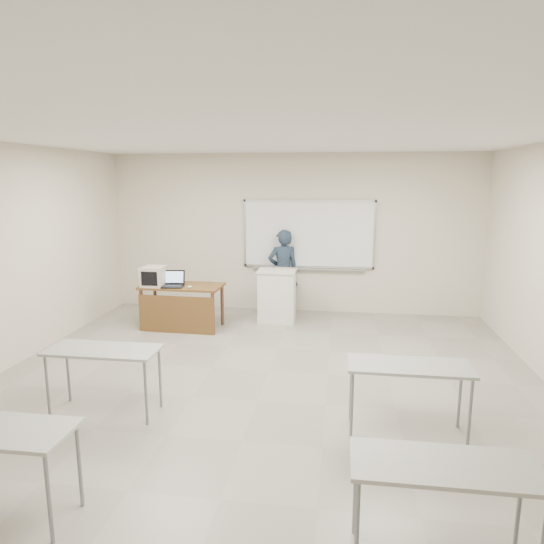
% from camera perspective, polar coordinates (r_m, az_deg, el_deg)
% --- Properties ---
extents(floor, '(7.00, 8.00, 0.01)m').
position_cam_1_polar(floor, '(5.80, -1.69, -14.95)').
color(floor, gray).
rests_on(floor, ground).
extents(whiteboard, '(2.48, 0.10, 1.31)m').
position_cam_1_polar(whiteboard, '(9.19, 4.33, 4.35)').
color(whiteboard, white).
rests_on(whiteboard, floor).
extents(student_desks, '(4.40, 2.20, 0.73)m').
position_cam_1_polar(student_desks, '(4.31, -4.88, -14.57)').
color(student_desks, '#9E9E99').
rests_on(student_desks, floor).
extents(instructor_desk, '(1.36, 0.68, 0.75)m').
position_cam_1_polar(instructor_desk, '(8.32, -10.73, -3.14)').
color(instructor_desk, brown).
rests_on(instructor_desk, floor).
extents(podium, '(0.67, 0.49, 0.94)m').
position_cam_1_polar(podium, '(8.66, 0.58, -2.80)').
color(podium, silver).
rests_on(podium, floor).
extents(crt_monitor, '(0.36, 0.41, 0.34)m').
position_cam_1_polar(crt_monitor, '(8.37, -13.73, -0.50)').
color(crt_monitor, '#BAAC98').
rests_on(crt_monitor, instructor_desk).
extents(laptop, '(0.35, 0.32, 0.26)m').
position_cam_1_polar(laptop, '(8.28, -11.48, -1.27)').
color(laptop, black).
rests_on(laptop, instructor_desk).
extents(mouse, '(0.10, 0.07, 0.04)m').
position_cam_1_polar(mouse, '(8.12, -9.65, -1.73)').
color(mouse, '#B8BBC0').
rests_on(mouse, instructor_desk).
extents(keyboard, '(0.43, 0.19, 0.02)m').
position_cam_1_polar(keyboard, '(8.62, 1.61, 0.39)').
color(keyboard, '#BAAC98').
rests_on(keyboard, podium).
extents(presenter, '(0.67, 0.55, 1.59)m').
position_cam_1_polar(presenter, '(9.22, 1.31, 0.10)').
color(presenter, black).
rests_on(presenter, floor).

